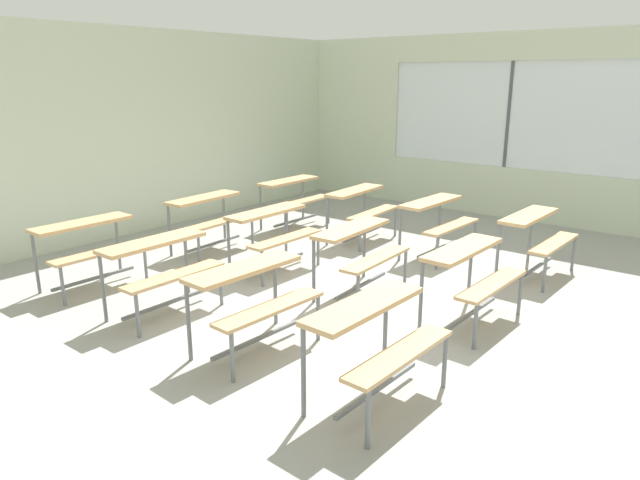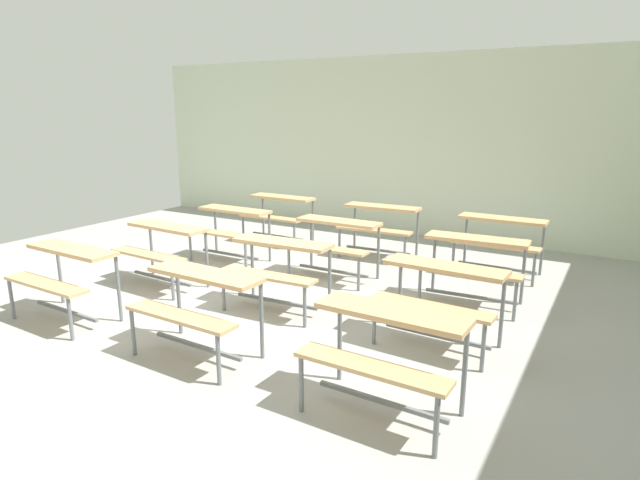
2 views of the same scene
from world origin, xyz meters
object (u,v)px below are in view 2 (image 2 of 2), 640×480
object	(u,v)px
desk_bench_r0c2	(385,339)
desk_bench_r3c2	(500,232)
desk_bench_r2c2	(474,255)
desk_bench_r0c0	(64,267)
desk_bench_r2c1	(334,235)
desk_bench_r1c2	(440,287)
desk_bench_r1c0	(161,241)
desk_bench_r0c1	(197,295)
desk_bench_r2c0	(230,222)
desk_bench_r3c1	(379,219)
desk_bench_r3c0	(278,208)
desk_bench_r1c1	(277,259)

from	to	relation	value
desk_bench_r0c2	desk_bench_r3c2	distance (m)	3.79
desk_bench_r0c2	desk_bench_r2c2	world-z (taller)	same
desk_bench_r0c0	desk_bench_r2c1	size ratio (longest dim) A/B	1.01
desk_bench_r1c2	desk_bench_r2c1	distance (m)	2.20
desk_bench_r1c0	desk_bench_r0c0	bearing A→B (deg)	-88.71
desk_bench_r0c2	desk_bench_r1c0	world-z (taller)	same
desk_bench_r0c1	desk_bench_r2c0	bearing A→B (deg)	125.93
desk_bench_r2c0	desk_bench_r1c2	bearing A→B (deg)	-19.46
desk_bench_r1c0	desk_bench_r1c2	bearing A→B (deg)	3.65
desk_bench_r2c0	desk_bench_r2c2	xyz separation A→B (m)	(3.44, -0.03, 0.00)
desk_bench_r0c0	desk_bench_r0c1	size ratio (longest dim) A/B	1.00
desk_bench_r1c2	desk_bench_r0c1	bearing A→B (deg)	-141.34
desk_bench_r3c1	desk_bench_r3c2	distance (m)	1.70
desk_bench_r0c0	desk_bench_r0c2	distance (m)	3.51
desk_bench_r3c2	desk_bench_r3c0	bearing A→B (deg)	-179.51
desk_bench_r1c0	desk_bench_r2c2	distance (m)	3.66
desk_bench_r2c0	desk_bench_r3c0	xyz separation A→B (m)	(-0.04, 1.26, 0.00)
desk_bench_r1c2	desk_bench_r2c1	bearing A→B (deg)	146.98
desk_bench_r0c2	desk_bench_r3c0	distance (m)	5.17
desk_bench_r0c1	desk_bench_r3c0	distance (m)	4.16
desk_bench_r3c0	desk_bench_r0c1	bearing A→B (deg)	-64.65
desk_bench_r0c2	desk_bench_r1c2	bearing A→B (deg)	92.33
desk_bench_r2c0	desk_bench_r3c0	size ratio (longest dim) A/B	1.00
desk_bench_r2c1	desk_bench_r1c1	bearing A→B (deg)	-89.28
desk_bench_r1c1	desk_bench_r1c2	world-z (taller)	same
desk_bench_r0c1	desk_bench_r3c0	xyz separation A→B (m)	(-1.75, 3.77, 0.00)
desk_bench_r2c2	desk_bench_r1c2	bearing A→B (deg)	-92.29
desk_bench_r0c2	desk_bench_r2c0	world-z (taller)	same
desk_bench_r1c0	desk_bench_r2c1	xyz separation A→B (m)	(1.66, 1.33, 0.00)
desk_bench_r0c1	desk_bench_r3c1	world-z (taller)	same
desk_bench_r0c2	desk_bench_r1c1	size ratio (longest dim) A/B	0.99
desk_bench_r0c0	desk_bench_r3c2	world-z (taller)	same
desk_bench_r3c0	desk_bench_r3c2	bearing A→B (deg)	0.36
desk_bench_r0c2	desk_bench_r3c0	world-z (taller)	same
desk_bench_r0c2	desk_bench_r2c2	bearing A→B (deg)	92.26
desk_bench_r0c2	desk_bench_r2c1	size ratio (longest dim) A/B	1.01
desk_bench_r0c1	desk_bench_r3c2	xyz separation A→B (m)	(1.73, 3.76, 0.00)
desk_bench_r1c1	desk_bench_r1c2	bearing A→B (deg)	-2.76
desk_bench_r0c2	desk_bench_r2c0	size ratio (longest dim) A/B	1.01
desk_bench_r1c0	desk_bench_r3c0	xyz separation A→B (m)	(-0.04, 2.55, 0.00)
desk_bench_r0c2	desk_bench_r0c0	bearing A→B (deg)	-177.91
desk_bench_r3c1	desk_bench_r3c2	bearing A→B (deg)	-3.28
desk_bench_r2c0	desk_bench_r1c1	bearing A→B (deg)	-36.24
desk_bench_r0c1	desk_bench_r1c0	world-z (taller)	same
desk_bench_r2c0	desk_bench_r3c0	world-z (taller)	same
desk_bench_r2c2	desk_bench_r3c1	xyz separation A→B (m)	(-1.70, 1.30, 0.00)
desk_bench_r2c0	desk_bench_r3c0	distance (m)	1.26
desk_bench_r0c0	desk_bench_r2c1	xyz separation A→B (m)	(1.70, 2.60, 0.00)
desk_bench_r3c1	desk_bench_r2c1	bearing A→B (deg)	-95.98
desk_bench_r3c1	desk_bench_r0c2	bearing A→B (deg)	-68.15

